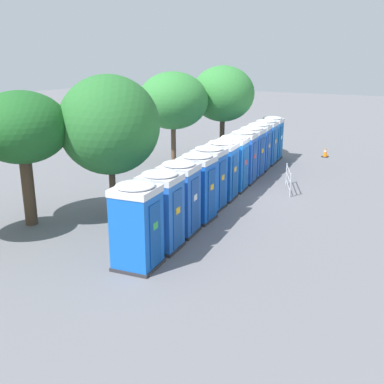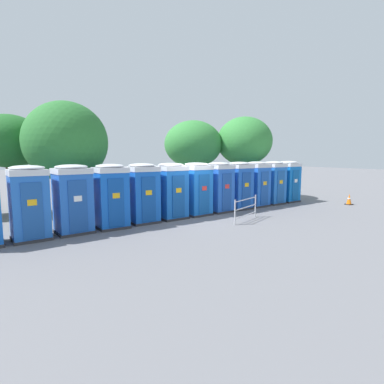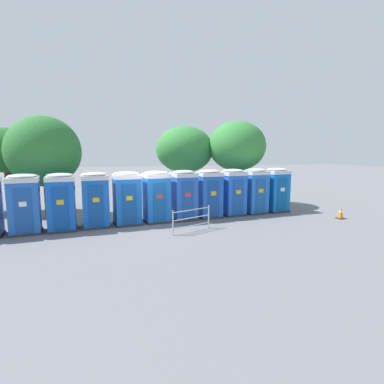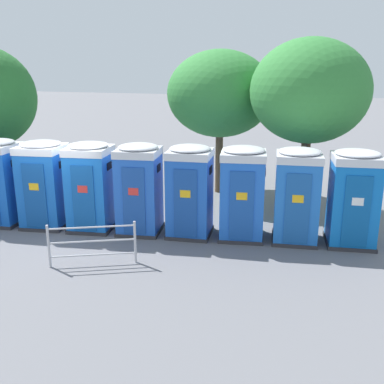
{
  "view_description": "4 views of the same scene",
  "coord_description": "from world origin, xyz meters",
  "px_view_note": "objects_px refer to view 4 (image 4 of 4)",
  "views": [
    {
      "loc": [
        -17.09,
        -8.62,
        5.82
      ],
      "look_at": [
        -3.91,
        -0.45,
        1.17
      ],
      "focal_mm": 42.0,
      "sensor_mm": 36.0,
      "label": 1
    },
    {
      "loc": [
        -6.29,
        -12.27,
        2.84
      ],
      "look_at": [
        0.42,
        0.17,
        1.14
      ],
      "focal_mm": 28.0,
      "sensor_mm": 36.0,
      "label": 2
    },
    {
      "loc": [
        -1.04,
        -14.36,
        3.43
      ],
      "look_at": [
        2.57,
        0.48,
        1.4
      ],
      "focal_mm": 28.0,
      "sensor_mm": 36.0,
      "label": 3
    },
    {
      "loc": [
        7.16,
        -10.65,
        4.59
      ],
      "look_at": [
        3.59,
        0.62,
        1.24
      ],
      "focal_mm": 42.0,
      "sensor_mm": 36.0,
      "label": 4
    }
  ],
  "objects_px": {
    "street_tree_0": "(220,94)",
    "event_barrier": "(92,243)",
    "portapotty_7": "(139,188)",
    "portapotty_9": "(242,193)",
    "portapotty_8": "(190,190)",
    "portapotty_5": "(44,184)",
    "portapotty_11": "(353,198)",
    "portapotty_10": "(297,195)",
    "street_tree_4": "(310,92)",
    "portapotty_6": "(91,186)"
  },
  "relations": [
    {
      "from": "portapotty_6",
      "to": "portapotty_8",
      "type": "height_order",
      "value": "same"
    },
    {
      "from": "street_tree_0",
      "to": "event_barrier",
      "type": "xyz_separation_m",
      "value": [
        -1.25,
        -7.14,
        -3.04
      ]
    },
    {
      "from": "portapotty_6",
      "to": "street_tree_4",
      "type": "relative_size",
      "value": 0.47
    },
    {
      "from": "street_tree_0",
      "to": "street_tree_4",
      "type": "distance_m",
      "value": 3.44
    },
    {
      "from": "portapotty_7",
      "to": "portapotty_11",
      "type": "distance_m",
      "value": 5.73
    },
    {
      "from": "portapotty_11",
      "to": "portapotty_5",
      "type": "bearing_deg",
      "value": -171.85
    },
    {
      "from": "portapotty_7",
      "to": "event_barrier",
      "type": "distance_m",
      "value": 2.5
    },
    {
      "from": "portapotty_9",
      "to": "portapotty_10",
      "type": "bearing_deg",
      "value": 7.75
    },
    {
      "from": "portapotty_5",
      "to": "portapotty_7",
      "type": "xyz_separation_m",
      "value": [
        2.84,
        0.38,
        0.0
      ]
    },
    {
      "from": "portapotty_6",
      "to": "street_tree_4",
      "type": "height_order",
      "value": "street_tree_4"
    },
    {
      "from": "portapotty_8",
      "to": "portapotty_6",
      "type": "bearing_deg",
      "value": -171.9
    },
    {
      "from": "portapotty_8",
      "to": "street_tree_0",
      "type": "bearing_deg",
      "value": 94.14
    },
    {
      "from": "portapotty_7",
      "to": "portapotty_10",
      "type": "relative_size",
      "value": 1.0
    },
    {
      "from": "portapotty_6",
      "to": "portapotty_10",
      "type": "xyz_separation_m",
      "value": [
        5.67,
        0.83,
        0.0
      ]
    },
    {
      "from": "portapotty_11",
      "to": "portapotty_7",
      "type": "bearing_deg",
      "value": -171.56
    },
    {
      "from": "portapotty_10",
      "to": "portapotty_11",
      "type": "distance_m",
      "value": 1.43
    },
    {
      "from": "street_tree_4",
      "to": "portapotty_6",
      "type": "bearing_deg",
      "value": -147.6
    },
    {
      "from": "portapotty_6",
      "to": "portapotty_11",
      "type": "xyz_separation_m",
      "value": [
        7.09,
        1.03,
        -0.0
      ]
    },
    {
      "from": "portapotty_7",
      "to": "street_tree_4",
      "type": "height_order",
      "value": "street_tree_4"
    },
    {
      "from": "portapotty_5",
      "to": "portapotty_8",
      "type": "xyz_separation_m",
      "value": [
        4.26,
        0.59,
        0.0
      ]
    },
    {
      "from": "portapotty_7",
      "to": "street_tree_0",
      "type": "bearing_deg",
      "value": 77.1
    },
    {
      "from": "street_tree_4",
      "to": "portapotty_5",
      "type": "bearing_deg",
      "value": -151.91
    },
    {
      "from": "street_tree_0",
      "to": "event_barrier",
      "type": "distance_m",
      "value": 7.86
    },
    {
      "from": "portapotty_10",
      "to": "portapotty_11",
      "type": "relative_size",
      "value": 1.0
    },
    {
      "from": "portapotty_5",
      "to": "portapotty_7",
      "type": "height_order",
      "value": "same"
    },
    {
      "from": "portapotty_11",
      "to": "event_barrier",
      "type": "relative_size",
      "value": 1.36
    },
    {
      "from": "portapotty_6",
      "to": "portapotty_8",
      "type": "distance_m",
      "value": 2.87
    },
    {
      "from": "event_barrier",
      "to": "portapotty_5",
      "type": "bearing_deg",
      "value": 143.13
    },
    {
      "from": "street_tree_4",
      "to": "portapotty_7",
      "type": "bearing_deg",
      "value": -141.27
    },
    {
      "from": "portapotty_9",
      "to": "street_tree_0",
      "type": "xyz_separation_m",
      "value": [
        -1.74,
        4.31,
        2.32
      ]
    },
    {
      "from": "portapotty_7",
      "to": "street_tree_4",
      "type": "bearing_deg",
      "value": 38.73
    },
    {
      "from": "portapotty_7",
      "to": "portapotty_6",
      "type": "bearing_deg",
      "value": -172.35
    },
    {
      "from": "street_tree_4",
      "to": "event_barrier",
      "type": "distance_m",
      "value": 7.97
    },
    {
      "from": "portapotty_6",
      "to": "portapotty_8",
      "type": "xyz_separation_m",
      "value": [
        2.84,
        0.4,
        0.0
      ]
    },
    {
      "from": "portapotty_11",
      "to": "portapotty_9",
      "type": "bearing_deg",
      "value": -172.02
    },
    {
      "from": "portapotty_5",
      "to": "portapotty_9",
      "type": "bearing_deg",
      "value": 8.23
    },
    {
      "from": "portapotty_7",
      "to": "street_tree_0",
      "type": "distance_m",
      "value": 5.4
    },
    {
      "from": "portapotty_6",
      "to": "portapotty_11",
      "type": "height_order",
      "value": "same"
    },
    {
      "from": "portapotty_7",
      "to": "portapotty_8",
      "type": "xyz_separation_m",
      "value": [
        1.42,
        0.21,
        -0.0
      ]
    },
    {
      "from": "street_tree_0",
      "to": "portapotty_11",
      "type": "bearing_deg",
      "value": -40.47
    },
    {
      "from": "portapotty_5",
      "to": "portapotty_11",
      "type": "bearing_deg",
      "value": 8.15
    },
    {
      "from": "portapotty_10",
      "to": "street_tree_0",
      "type": "xyz_separation_m",
      "value": [
        -3.16,
        4.12,
        2.32
      ]
    },
    {
      "from": "portapotty_9",
      "to": "portapotty_10",
      "type": "xyz_separation_m",
      "value": [
        1.42,
        0.19,
        0.0
      ]
    },
    {
      "from": "portapotty_5",
      "to": "portapotty_6",
      "type": "xyz_separation_m",
      "value": [
        1.42,
        0.19,
        0.0
      ]
    },
    {
      "from": "portapotty_10",
      "to": "street_tree_4",
      "type": "height_order",
      "value": "street_tree_4"
    },
    {
      "from": "portapotty_8",
      "to": "portapotty_10",
      "type": "xyz_separation_m",
      "value": [
        2.84,
        0.42,
        0.0
      ]
    },
    {
      "from": "portapotty_11",
      "to": "street_tree_4",
      "type": "height_order",
      "value": "street_tree_4"
    },
    {
      "from": "portapotty_11",
      "to": "street_tree_4",
      "type": "bearing_deg",
      "value": 119.13
    },
    {
      "from": "portapotty_5",
      "to": "portapotty_9",
      "type": "xyz_separation_m",
      "value": [
        5.67,
        0.82,
        0.0
      ]
    },
    {
      "from": "portapotty_9",
      "to": "portapotty_8",
      "type": "bearing_deg",
      "value": -170.76
    }
  ]
}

